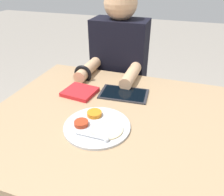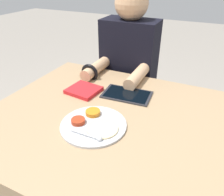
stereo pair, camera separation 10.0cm
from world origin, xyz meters
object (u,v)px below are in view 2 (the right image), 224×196
at_px(person_diner, 128,82).
at_px(thali_tray, 93,124).
at_px(red_notebook, 84,90).
at_px(tablet_device, 127,94).

bearing_deg(person_diner, thali_tray, -80.69).
height_order(red_notebook, person_diner, person_diner).
height_order(thali_tray, person_diner, person_diner).
height_order(thali_tray, tablet_device, thali_tray).
distance_m(thali_tray, person_diner, 0.71).
bearing_deg(red_notebook, thali_tray, -50.97).
bearing_deg(thali_tray, red_notebook, 129.03).
xyz_separation_m(red_notebook, tablet_device, (0.22, 0.06, -0.00)).
xyz_separation_m(thali_tray, red_notebook, (-0.19, 0.24, 0.00)).
distance_m(tablet_device, person_diner, 0.44).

